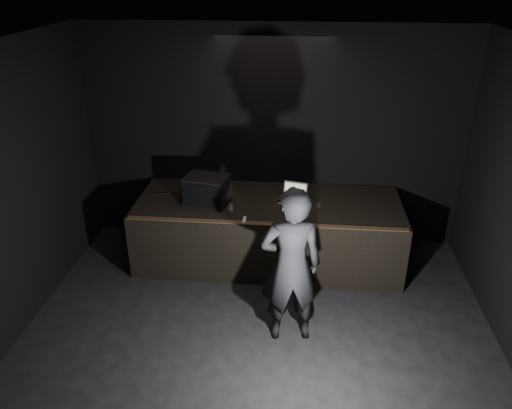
{
  "coord_description": "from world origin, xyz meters",
  "views": [
    {
      "loc": [
        0.45,
        -4.05,
        4.28
      ],
      "look_at": [
        -0.15,
        2.3,
        1.16
      ],
      "focal_mm": 35.0,
      "sensor_mm": 36.0,
      "label": 1
    }
  ],
  "objects_px": {
    "laptop": "(294,196)",
    "person": "(291,266)",
    "stage_riser": "(268,231)",
    "stage_monitor": "(207,190)",
    "beer_can": "(231,208)"
  },
  "relations": [
    {
      "from": "stage_riser",
      "to": "laptop",
      "type": "relative_size",
      "value": 9.28
    },
    {
      "from": "stage_riser",
      "to": "stage_monitor",
      "type": "relative_size",
      "value": 5.61
    },
    {
      "from": "stage_riser",
      "to": "person",
      "type": "relative_size",
      "value": 1.95
    },
    {
      "from": "laptop",
      "to": "beer_can",
      "type": "bearing_deg",
      "value": -136.84
    },
    {
      "from": "stage_monitor",
      "to": "person",
      "type": "bearing_deg",
      "value": -39.99
    },
    {
      "from": "person",
      "to": "laptop",
      "type": "bearing_deg",
      "value": -99.39
    },
    {
      "from": "stage_riser",
      "to": "laptop",
      "type": "bearing_deg",
      "value": 14.12
    },
    {
      "from": "stage_riser",
      "to": "person",
      "type": "bearing_deg",
      "value": -77.63
    },
    {
      "from": "laptop",
      "to": "stage_riser",
      "type": "bearing_deg",
      "value": -152.76
    },
    {
      "from": "laptop",
      "to": "person",
      "type": "distance_m",
      "value": 1.88
    },
    {
      "from": "stage_monitor",
      "to": "person",
      "type": "height_order",
      "value": "person"
    },
    {
      "from": "laptop",
      "to": "person",
      "type": "height_order",
      "value": "person"
    },
    {
      "from": "person",
      "to": "stage_riser",
      "type": "bearing_deg",
      "value": -87.5
    },
    {
      "from": "stage_monitor",
      "to": "laptop",
      "type": "relative_size",
      "value": 1.65
    },
    {
      "from": "stage_monitor",
      "to": "beer_can",
      "type": "distance_m",
      "value": 0.51
    }
  ]
}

